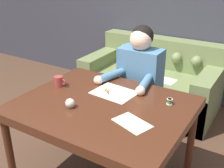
# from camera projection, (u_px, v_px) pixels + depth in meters

# --- Properties ---
(dining_table) EXTENTS (1.28, 1.04, 0.73)m
(dining_table) POSITION_uv_depth(u_px,v_px,m) (103.00, 112.00, 2.14)
(dining_table) COLOR #472314
(dining_table) RESTS_ON ground_plane
(couch) EXTENTS (1.62, 0.88, 0.82)m
(couch) POSITION_uv_depth(u_px,v_px,m) (152.00, 83.00, 3.56)
(couch) COLOR olive
(couch) RESTS_ON ground_plane
(person) EXTENTS (0.49, 0.59, 1.20)m
(person) POSITION_uv_depth(u_px,v_px,m) (139.00, 86.00, 2.71)
(person) COLOR #33281E
(person) RESTS_ON ground_plane
(pattern_paper_main) EXTENTS (0.36, 0.29, 0.00)m
(pattern_paper_main) POSITION_uv_depth(u_px,v_px,m) (114.00, 93.00, 2.29)
(pattern_paper_main) COLOR beige
(pattern_paper_main) RESTS_ON dining_table
(pattern_paper_offcut) EXTENTS (0.29, 0.23, 0.00)m
(pattern_paper_offcut) POSITION_uv_depth(u_px,v_px,m) (132.00, 123.00, 1.86)
(pattern_paper_offcut) COLOR beige
(pattern_paper_offcut) RESTS_ON dining_table
(scissors) EXTENTS (0.18, 0.17, 0.01)m
(scissors) POSITION_uv_depth(u_px,v_px,m) (107.00, 92.00, 2.30)
(scissors) COLOR silver
(scissors) RESTS_ON dining_table
(mug) EXTENTS (0.11, 0.08, 0.09)m
(mug) POSITION_uv_depth(u_px,v_px,m) (59.00, 81.00, 2.39)
(mug) COLOR #9E3833
(mug) RESTS_ON dining_table
(thread_spool) EXTENTS (0.04, 0.04, 0.05)m
(thread_spool) POSITION_uv_depth(u_px,v_px,m) (170.00, 102.00, 2.10)
(thread_spool) COLOR #338C4C
(thread_spool) RESTS_ON dining_table
(pin_cushion) EXTENTS (0.07, 0.07, 0.07)m
(pin_cushion) POSITION_uv_depth(u_px,v_px,m) (70.00, 104.00, 2.05)
(pin_cushion) COLOR #4C3828
(pin_cushion) RESTS_ON dining_table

